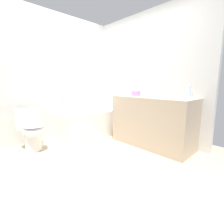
{
  "coord_description": "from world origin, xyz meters",
  "views": [
    {
      "loc": [
        -1.36,
        -2.06,
        1.13
      ],
      "look_at": [
        0.64,
        0.02,
        0.61
      ],
      "focal_mm": 26.15,
      "sensor_mm": 36.0,
      "label": 1
    }
  ],
  "objects_px": {
    "toilet": "(32,131)",
    "water_bottle_2": "(189,92)",
    "sink_basin": "(155,95)",
    "drinking_glass_2": "(128,93)",
    "drinking_glass_1": "(190,96)",
    "water_bottle_0": "(131,90)",
    "drinking_glass_0": "(174,95)",
    "tissue_box": "(136,93)",
    "drinking_glass_3": "(183,95)",
    "bathtub": "(90,122)",
    "water_bottle_1": "(142,90)",
    "toilet_paper_roll": "(16,150)",
    "sink_faucet": "(161,95)"
  },
  "relations": [
    {
      "from": "sink_faucet",
      "to": "tissue_box",
      "type": "xyz_separation_m",
      "value": [
        -0.18,
        0.42,
        0.01
      ]
    },
    {
      "from": "water_bottle_2",
      "to": "drinking_glass_2",
      "type": "bearing_deg",
      "value": 86.56
    },
    {
      "from": "sink_basin",
      "to": "drinking_glass_1",
      "type": "distance_m",
      "value": 0.57
    },
    {
      "from": "toilet",
      "to": "water_bottle_1",
      "type": "bearing_deg",
      "value": 53.76
    },
    {
      "from": "bathtub",
      "to": "water_bottle_1",
      "type": "relative_size",
      "value": 5.71
    },
    {
      "from": "toilet_paper_roll",
      "to": "drinking_glass_1",
      "type": "bearing_deg",
      "value": -44.92
    },
    {
      "from": "sink_basin",
      "to": "water_bottle_2",
      "type": "xyz_separation_m",
      "value": [
        -0.04,
        -0.58,
        0.07
      ]
    },
    {
      "from": "toilet_paper_roll",
      "to": "water_bottle_2",
      "type": "bearing_deg",
      "value": -46.29
    },
    {
      "from": "water_bottle_0",
      "to": "water_bottle_1",
      "type": "distance_m",
      "value": 0.26
    },
    {
      "from": "water_bottle_1",
      "to": "water_bottle_2",
      "type": "distance_m",
      "value": 0.86
    },
    {
      "from": "bathtub",
      "to": "drinking_glass_0",
      "type": "relative_size",
      "value": 15.83
    },
    {
      "from": "water_bottle_2",
      "to": "toilet",
      "type": "bearing_deg",
      "value": 130.28
    },
    {
      "from": "drinking_glass_2",
      "to": "bathtub",
      "type": "bearing_deg",
      "value": 126.7
    },
    {
      "from": "drinking_glass_0",
      "to": "tissue_box",
      "type": "xyz_separation_m",
      "value": [
        -0.05,
        0.73,
        0.0
      ]
    },
    {
      "from": "water_bottle_1",
      "to": "drinking_glass_2",
      "type": "distance_m",
      "value": 0.38
    },
    {
      "from": "toilet",
      "to": "sink_faucet",
      "type": "height_order",
      "value": "sink_faucet"
    },
    {
      "from": "sink_basin",
      "to": "water_bottle_1",
      "type": "relative_size",
      "value": 1.18
    },
    {
      "from": "drinking_glass_1",
      "to": "drinking_glass_0",
      "type": "bearing_deg",
      "value": 88.62
    },
    {
      "from": "toilet",
      "to": "tissue_box",
      "type": "distance_m",
      "value": 1.97
    },
    {
      "from": "water_bottle_1",
      "to": "tissue_box",
      "type": "height_order",
      "value": "water_bottle_1"
    },
    {
      "from": "toilet",
      "to": "water_bottle_2",
      "type": "xyz_separation_m",
      "value": [
        1.61,
        -1.9,
        0.66
      ]
    },
    {
      "from": "bathtub",
      "to": "drinking_glass_3",
      "type": "relative_size",
      "value": 14.08
    },
    {
      "from": "drinking_glass_3",
      "to": "tissue_box",
      "type": "relative_size",
      "value": 0.84
    },
    {
      "from": "bathtub",
      "to": "drinking_glass_2",
      "type": "height_order",
      "value": "bathtub"
    },
    {
      "from": "sink_faucet",
      "to": "water_bottle_1",
      "type": "height_order",
      "value": "water_bottle_1"
    },
    {
      "from": "sink_basin",
      "to": "water_bottle_2",
      "type": "relative_size",
      "value": 1.31
    },
    {
      "from": "water_bottle_0",
      "to": "sink_basin",
      "type": "bearing_deg",
      "value": -90.77
    },
    {
      "from": "drinking_glass_2",
      "to": "water_bottle_2",
      "type": "bearing_deg",
      "value": -93.44
    },
    {
      "from": "bathtub",
      "to": "sink_basin",
      "type": "height_order",
      "value": "bathtub"
    },
    {
      "from": "water_bottle_2",
      "to": "drinking_glass_0",
      "type": "bearing_deg",
      "value": 71.06
    },
    {
      "from": "toilet",
      "to": "drinking_glass_3",
      "type": "bearing_deg",
      "value": 38.96
    },
    {
      "from": "sink_faucet",
      "to": "drinking_glass_0",
      "type": "xyz_separation_m",
      "value": [
        -0.13,
        -0.31,
        0.01
      ]
    },
    {
      "from": "water_bottle_2",
      "to": "tissue_box",
      "type": "bearing_deg",
      "value": 87.92
    },
    {
      "from": "sink_basin",
      "to": "drinking_glass_2",
      "type": "height_order",
      "value": "drinking_glass_2"
    },
    {
      "from": "water_bottle_2",
      "to": "drinking_glass_3",
      "type": "xyz_separation_m",
      "value": [
        0.08,
        0.12,
        -0.05
      ]
    },
    {
      "from": "bathtub",
      "to": "water_bottle_0",
      "type": "distance_m",
      "value": 1.15
    },
    {
      "from": "toilet",
      "to": "toilet_paper_roll",
      "type": "xyz_separation_m",
      "value": [
        -0.26,
        0.05,
        -0.29
      ]
    },
    {
      "from": "bathtub",
      "to": "water_bottle_0",
      "type": "relative_size",
      "value": 5.87
    },
    {
      "from": "sink_basin",
      "to": "toilet_paper_roll",
      "type": "bearing_deg",
      "value": 144.25
    },
    {
      "from": "tissue_box",
      "to": "toilet",
      "type": "bearing_deg",
      "value": 151.24
    },
    {
      "from": "tissue_box",
      "to": "drinking_glass_1",
      "type": "bearing_deg",
      "value": -87.19
    },
    {
      "from": "drinking_glass_1",
      "to": "drinking_glass_3",
      "type": "height_order",
      "value": "drinking_glass_1"
    },
    {
      "from": "water_bottle_0",
      "to": "drinking_glass_2",
      "type": "relative_size",
      "value": 3.21
    },
    {
      "from": "toilet",
      "to": "water_bottle_2",
      "type": "height_order",
      "value": "water_bottle_2"
    },
    {
      "from": "water_bottle_1",
      "to": "toilet_paper_roll",
      "type": "relative_size",
      "value": 2.26
    },
    {
      "from": "drinking_glass_2",
      "to": "tissue_box",
      "type": "distance_m",
      "value": 0.24
    },
    {
      "from": "toilet",
      "to": "drinking_glass_0",
      "type": "relative_size",
      "value": 7.88
    },
    {
      "from": "water_bottle_2",
      "to": "water_bottle_0",
      "type": "bearing_deg",
      "value": 87.37
    },
    {
      "from": "bathtub",
      "to": "toilet",
      "type": "distance_m",
      "value": 1.19
    },
    {
      "from": "sink_basin",
      "to": "drinking_glass_2",
      "type": "bearing_deg",
      "value": 87.37
    }
  ]
}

